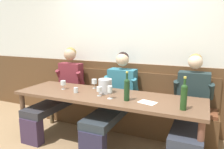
{
  "coord_description": "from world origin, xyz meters",
  "views": [
    {
      "loc": [
        1.21,
        -2.35,
        1.57
      ],
      "look_at": [
        -0.04,
        0.46,
        0.98
      ],
      "focal_mm": 34.32,
      "sensor_mm": 36.0,
      "label": 1
    }
  ],
  "objects_px": {
    "person_left_seat": "(60,89)",
    "wine_glass_right_end": "(94,82)",
    "wall_bench": "(123,112)",
    "wine_bottle_amber_mid": "(127,89)",
    "wine_bottle_clear_water": "(184,96)",
    "dining_table": "(106,100)",
    "water_tumbler_center": "(76,90)",
    "person_center_right_seat": "(115,97)",
    "ice_bucket": "(105,86)",
    "wine_glass_mid_left": "(110,90)",
    "wine_glass_center_front": "(63,83)",
    "wine_glass_left_end": "(99,89)",
    "person_right_seat": "(191,107)"
  },
  "relations": [
    {
      "from": "ice_bucket",
      "to": "wine_glass_mid_left",
      "type": "distance_m",
      "value": 0.28
    },
    {
      "from": "wine_bottle_amber_mid",
      "to": "wine_glass_mid_left",
      "type": "height_order",
      "value": "wine_bottle_amber_mid"
    },
    {
      "from": "person_center_right_seat",
      "to": "person_right_seat",
      "type": "height_order",
      "value": "person_right_seat"
    },
    {
      "from": "person_left_seat",
      "to": "wine_glass_right_end",
      "type": "xyz_separation_m",
      "value": [
        0.68,
        -0.06,
        0.2
      ]
    },
    {
      "from": "person_center_right_seat",
      "to": "ice_bucket",
      "type": "distance_m",
      "value": 0.32
    },
    {
      "from": "wall_bench",
      "to": "wine_glass_center_front",
      "type": "distance_m",
      "value": 1.11
    },
    {
      "from": "person_left_seat",
      "to": "ice_bucket",
      "type": "distance_m",
      "value": 0.99
    },
    {
      "from": "wine_bottle_amber_mid",
      "to": "wine_bottle_clear_water",
      "type": "height_order",
      "value": "wine_bottle_clear_water"
    },
    {
      "from": "person_right_seat",
      "to": "wine_bottle_clear_water",
      "type": "relative_size",
      "value": 3.49
    },
    {
      "from": "person_center_right_seat",
      "to": "wine_glass_center_front",
      "type": "distance_m",
      "value": 0.8
    },
    {
      "from": "person_right_seat",
      "to": "wine_glass_center_front",
      "type": "relative_size",
      "value": 9.89
    },
    {
      "from": "wine_glass_right_end",
      "to": "wine_glass_center_front",
      "type": "xyz_separation_m",
      "value": [
        -0.4,
        -0.24,
        -0.01
      ]
    },
    {
      "from": "person_center_right_seat",
      "to": "person_right_seat",
      "type": "bearing_deg",
      "value": -0.27
    },
    {
      "from": "wine_glass_mid_left",
      "to": "wall_bench",
      "type": "bearing_deg",
      "value": 98.61
    },
    {
      "from": "dining_table",
      "to": "water_tumbler_center",
      "type": "distance_m",
      "value": 0.46
    },
    {
      "from": "dining_table",
      "to": "wine_glass_mid_left",
      "type": "bearing_deg",
      "value": -48.7
    },
    {
      "from": "person_left_seat",
      "to": "ice_bucket",
      "type": "bearing_deg",
      "value": -13.09
    },
    {
      "from": "wine_bottle_amber_mid",
      "to": "wine_glass_center_front",
      "type": "height_order",
      "value": "wine_bottle_amber_mid"
    },
    {
      "from": "person_center_right_seat",
      "to": "wine_glass_left_end",
      "type": "distance_m",
      "value": 0.45
    },
    {
      "from": "person_center_right_seat",
      "to": "wine_bottle_amber_mid",
      "type": "xyz_separation_m",
      "value": [
        0.35,
        -0.44,
        0.27
      ]
    },
    {
      "from": "dining_table",
      "to": "wine_bottle_clear_water",
      "type": "xyz_separation_m",
      "value": [
        1.02,
        -0.18,
        0.23
      ]
    },
    {
      "from": "wall_bench",
      "to": "wine_glass_center_front",
      "type": "xyz_separation_m",
      "value": [
        -0.72,
        -0.63,
        0.56
      ]
    },
    {
      "from": "wall_bench",
      "to": "dining_table",
      "type": "relative_size",
      "value": 1.12
    },
    {
      "from": "wine_bottle_amber_mid",
      "to": "water_tumbler_center",
      "type": "height_order",
      "value": "wine_bottle_amber_mid"
    },
    {
      "from": "person_left_seat",
      "to": "person_right_seat",
      "type": "xyz_separation_m",
      "value": [
        2.08,
        0.01,
        -0.02
      ]
    },
    {
      "from": "ice_bucket",
      "to": "wine_glass_mid_left",
      "type": "height_order",
      "value": "ice_bucket"
    },
    {
      "from": "person_left_seat",
      "to": "wine_bottle_clear_water",
      "type": "bearing_deg",
      "value": -13.53
    },
    {
      "from": "wall_bench",
      "to": "person_center_right_seat",
      "type": "xyz_separation_m",
      "value": [
        -0.01,
        -0.33,
        0.35
      ]
    },
    {
      "from": "wine_bottle_clear_water",
      "to": "wine_glass_right_end",
      "type": "xyz_separation_m",
      "value": [
        -1.34,
        0.43,
        -0.06
      ]
    },
    {
      "from": "wine_bottle_clear_water",
      "to": "water_tumbler_center",
      "type": "distance_m",
      "value": 1.47
    },
    {
      "from": "wall_bench",
      "to": "person_left_seat",
      "type": "bearing_deg",
      "value": -161.32
    },
    {
      "from": "person_center_right_seat",
      "to": "ice_bucket",
      "type": "relative_size",
      "value": 6.48
    },
    {
      "from": "person_left_seat",
      "to": "water_tumbler_center",
      "type": "height_order",
      "value": "person_left_seat"
    },
    {
      "from": "person_right_seat",
      "to": "wine_glass_left_end",
      "type": "distance_m",
      "value": 1.23
    },
    {
      "from": "wall_bench",
      "to": "dining_table",
      "type": "distance_m",
      "value": 0.76
    },
    {
      "from": "wine_glass_mid_left",
      "to": "dining_table",
      "type": "bearing_deg",
      "value": 131.3
    },
    {
      "from": "person_left_seat",
      "to": "wine_glass_center_front",
      "type": "xyz_separation_m",
      "value": [
        0.29,
        -0.29,
        0.19
      ]
    },
    {
      "from": "wall_bench",
      "to": "water_tumbler_center",
      "type": "bearing_deg",
      "value": -121.32
    },
    {
      "from": "wine_glass_mid_left",
      "to": "wine_glass_center_front",
      "type": "xyz_separation_m",
      "value": [
        -0.84,
        0.15,
        -0.03
      ]
    },
    {
      "from": "wine_bottle_amber_mid",
      "to": "wine_glass_mid_left",
      "type": "bearing_deg",
      "value": -176.79
    },
    {
      "from": "ice_bucket",
      "to": "wine_bottle_amber_mid",
      "type": "height_order",
      "value": "wine_bottle_amber_mid"
    },
    {
      "from": "wine_glass_right_end",
      "to": "ice_bucket",
      "type": "bearing_deg",
      "value": -32.09
    },
    {
      "from": "person_left_seat",
      "to": "wine_glass_left_end",
      "type": "xyz_separation_m",
      "value": [
        0.94,
        -0.39,
        0.19
      ]
    },
    {
      "from": "wine_glass_center_front",
      "to": "wine_glass_left_end",
      "type": "xyz_separation_m",
      "value": [
        0.65,
        -0.09,
        -0.0
      ]
    },
    {
      "from": "wall_bench",
      "to": "person_right_seat",
      "type": "height_order",
      "value": "person_right_seat"
    },
    {
      "from": "wine_glass_left_end",
      "to": "ice_bucket",
      "type": "bearing_deg",
      "value": 86.78
    },
    {
      "from": "wall_bench",
      "to": "wine_bottle_amber_mid",
      "type": "height_order",
      "value": "wine_bottle_amber_mid"
    },
    {
      "from": "wall_bench",
      "to": "wine_glass_left_end",
      "type": "relative_size",
      "value": 22.94
    },
    {
      "from": "ice_bucket",
      "to": "wine_glass_right_end",
      "type": "relative_size",
      "value": 1.39
    },
    {
      "from": "person_left_seat",
      "to": "dining_table",
      "type": "bearing_deg",
      "value": -17.02
    }
  ]
}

